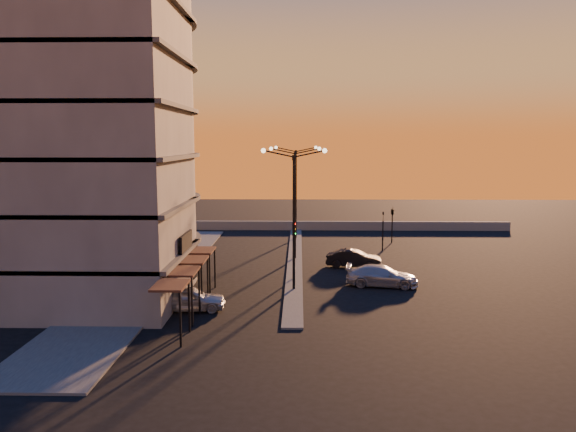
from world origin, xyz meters
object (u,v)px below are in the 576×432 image
Objects in this scene: traffic_light_main at (294,241)px; car_sedan at (354,259)px; streetlamp_mid at (295,194)px; car_wagon at (382,276)px; car_hatchback at (189,298)px.

car_sedan is (4.70, 4.19, -2.18)m from traffic_light_main.
car_sedan is (4.70, -2.93, -4.88)m from streetlamp_mid.
car_wagon is at bearing -156.91° from car_sedan.
streetlamp_mid is 2.20× the size of car_sedan.
streetlamp_mid is 11.71m from car_wagon.
traffic_light_main reaches higher than car_sedan.
car_hatchback is 0.87× the size of car_wagon.
car_hatchback is 13.63m from car_wagon.
car_wagon is (6.09, -8.73, -4.87)m from streetlamp_mid.
traffic_light_main is 6.66m from car_wagon.
car_sedan is at bearing -31.99° from streetlamp_mid.
car_hatchback is at bearing 124.90° from car_wagon.
car_wagon is (12.27, 5.94, -0.01)m from car_hatchback.
streetlamp_mid is at bearing 67.59° from car_sedan.
streetlamp_mid is 2.24× the size of traffic_light_main.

